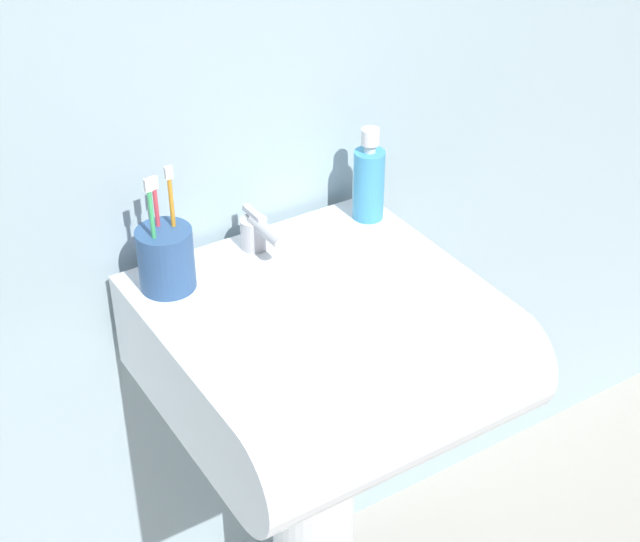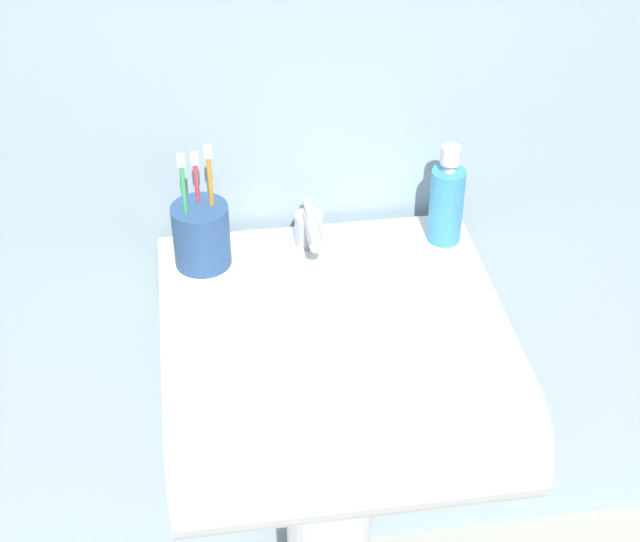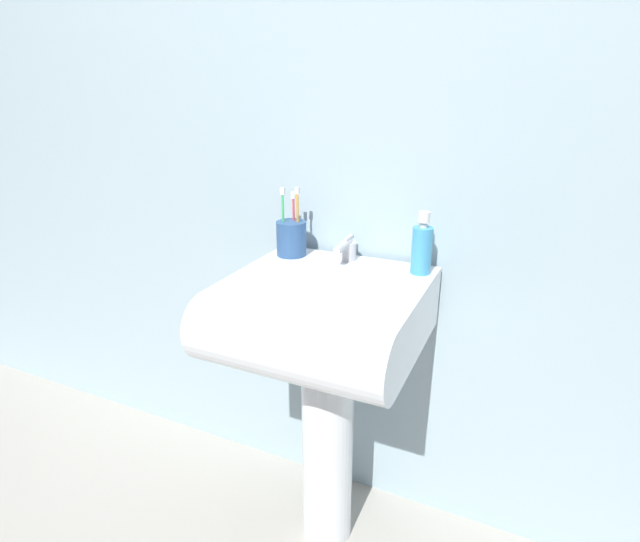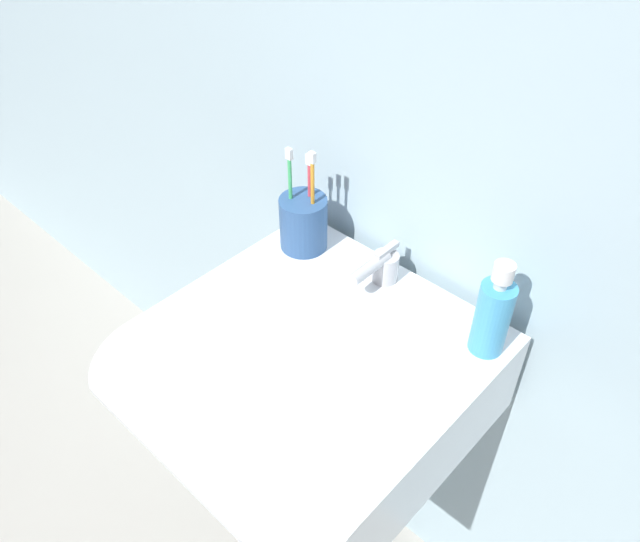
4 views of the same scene
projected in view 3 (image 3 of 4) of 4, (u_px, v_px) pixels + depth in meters
The scene contains 7 objects.
ground_plane at pixel (327, 529), 1.64m from camera, with size 6.00×6.00×0.00m, color #ADA89E.
wall_back at pixel (365, 148), 1.44m from camera, with size 5.00×0.05×2.40m, color #9EB7C1.
sink_pedestal at pixel (327, 441), 1.51m from camera, with size 0.15×0.15×0.71m, color white.
sink_basin at pixel (319, 318), 1.31m from camera, with size 0.51×0.52×0.18m.
faucet at pixel (347, 249), 1.45m from camera, with size 0.05×0.12×0.07m.
toothbrush_cup at pixel (291, 238), 1.50m from camera, with size 0.09×0.09×0.21m.
soap_bottle at pixel (422, 248), 1.35m from camera, with size 0.06×0.06×0.17m.
Camera 3 is at (0.50, -1.14, 1.37)m, focal length 28.00 mm.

